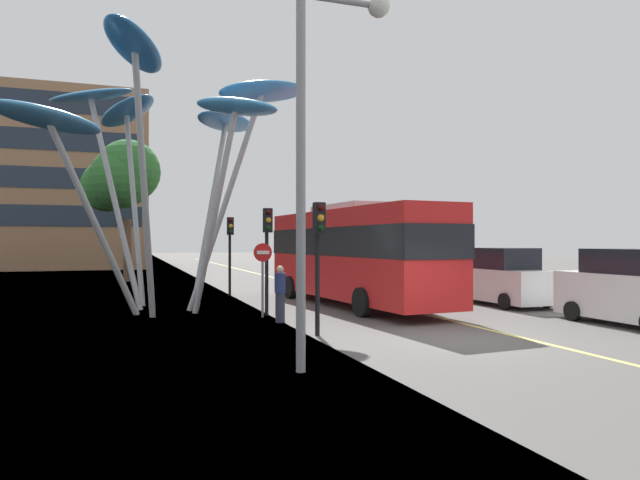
% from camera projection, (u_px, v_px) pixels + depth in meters
% --- Properties ---
extents(ground, '(120.00, 240.00, 0.10)m').
position_uv_depth(ground, '(434.00, 343.00, 13.81)').
color(ground, '#54514F').
extents(red_bus, '(3.38, 11.49, 3.86)m').
position_uv_depth(red_bus, '(352.00, 250.00, 21.54)').
color(red_bus, red).
rests_on(red_bus, ground).
extents(leaf_sculpture, '(10.27, 10.84, 8.66)m').
position_uv_depth(leaf_sculpture, '(160.00, 117.00, 19.80)').
color(leaf_sculpture, '#9EA0A5').
rests_on(leaf_sculpture, ground).
extents(traffic_light_kerb_near, '(0.28, 0.42, 3.44)m').
position_uv_depth(traffic_light_kerb_near, '(319.00, 239.00, 14.47)').
color(traffic_light_kerb_near, black).
rests_on(traffic_light_kerb_near, ground).
extents(traffic_light_kerb_far, '(0.28, 0.42, 3.54)m').
position_uv_depth(traffic_light_kerb_far, '(267.00, 238.00, 18.62)').
color(traffic_light_kerb_far, black).
rests_on(traffic_light_kerb_far, ground).
extents(traffic_light_island_mid, '(0.28, 0.42, 3.55)m').
position_uv_depth(traffic_light_island_mid, '(230.00, 239.00, 25.43)').
color(traffic_light_island_mid, black).
rests_on(traffic_light_island_mid, ground).
extents(car_parked_near, '(1.98, 4.42, 2.23)m').
position_uv_depth(car_parked_near, '(633.00, 290.00, 16.33)').
color(car_parked_near, silver).
rests_on(car_parked_near, ground).
extents(car_parked_mid, '(2.03, 4.57, 2.20)m').
position_uv_depth(car_parked_mid, '(502.00, 278.00, 21.78)').
color(car_parked_mid, silver).
rests_on(car_parked_mid, ground).
extents(car_parked_far, '(1.98, 4.54, 2.17)m').
position_uv_depth(car_parked_far, '(416.00, 271.00, 27.33)').
color(car_parked_far, '#2D5138').
rests_on(car_parked_far, ground).
extents(car_side_street, '(2.05, 3.80, 2.29)m').
position_uv_depth(car_side_street, '(365.00, 265.00, 33.11)').
color(car_side_street, gray).
rests_on(car_side_street, ground).
extents(car_far_side, '(2.09, 4.05, 1.95)m').
position_uv_depth(car_far_side, '(332.00, 263.00, 39.57)').
color(car_far_side, silver).
rests_on(car_far_side, ground).
extents(street_lamp, '(1.91, 0.44, 7.28)m').
position_uv_depth(street_lamp, '(324.00, 122.00, 10.66)').
color(street_lamp, gray).
rests_on(street_lamp, ground).
extents(tree_pavement_near, '(4.72, 4.74, 8.64)m').
position_uv_depth(tree_pavement_near, '(121.00, 178.00, 34.15)').
color(tree_pavement_near, brown).
rests_on(tree_pavement_near, ground).
extents(pedestrian, '(0.34, 0.34, 1.71)m').
position_uv_depth(pedestrian, '(280.00, 294.00, 17.00)').
color(pedestrian, '#2D3342').
rests_on(pedestrian, ground).
extents(no_entry_sign, '(0.60, 0.12, 2.39)m').
position_uv_depth(no_entry_sign, '(263.00, 268.00, 18.15)').
color(no_entry_sign, gray).
rests_on(no_entry_sign, ground).
extents(backdrop_building, '(18.96, 13.86, 16.03)m').
position_uv_depth(backdrop_building, '(42.00, 183.00, 53.33)').
color(backdrop_building, '#936B4C').
rests_on(backdrop_building, ground).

